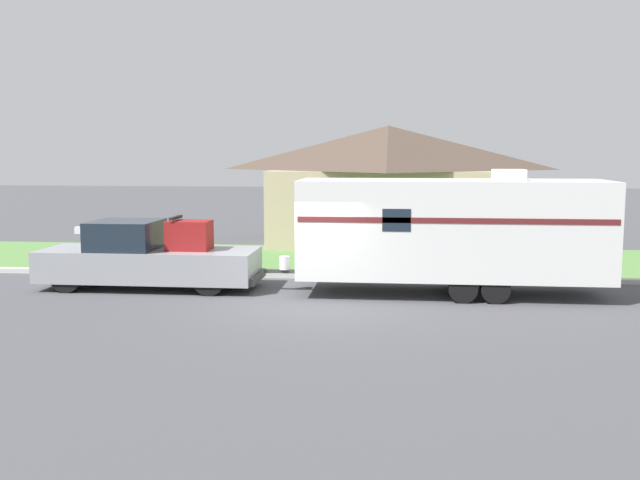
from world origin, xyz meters
The scene contains 7 objects.
ground_plane centered at (0.00, 0.00, 0.00)m, with size 120.00×120.00×0.00m, color #47474C.
curb_strip centered at (0.00, 3.75, 0.07)m, with size 80.00×0.30×0.14m.
lawn_strip centered at (0.00, 7.40, 0.01)m, with size 80.00×7.00×0.03m.
house_across_street centered at (1.80, 13.11, 2.51)m, with size 9.96×8.12×4.84m.
pickup_truck centered at (-4.64, 1.70, 0.84)m, with size 6.04×2.00×2.00m.
travel_trailer centered at (3.59, 1.70, 1.74)m, with size 8.94×2.44×3.30m.
mailbox centered at (-7.79, 4.58, 1.05)m, with size 0.48×0.20×1.37m.
Camera 1 is at (2.12, -17.07, 3.72)m, focal length 40.00 mm.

